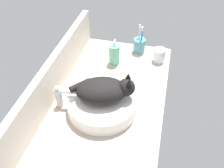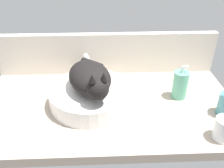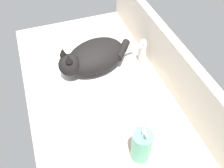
{
  "view_description": "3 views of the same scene",
  "coord_description": "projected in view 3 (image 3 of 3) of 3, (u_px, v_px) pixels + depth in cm",
  "views": [
    {
      "loc": [
        -91.86,
        -24.97,
        96.89
      ],
      "look_at": [
        2.87,
        -2.0,
        8.44
      ],
      "focal_mm": 40.0,
      "sensor_mm": 36.0,
      "label": 1
    },
    {
      "loc": [
        -2.51,
        -89.69,
        65.03
      ],
      "look_at": [
        1.31,
        -1.17,
        10.59
      ],
      "focal_mm": 40.0,
      "sensor_mm": 36.0,
      "label": 2
    },
    {
      "loc": [
        66.44,
        -18.63,
        80.19
      ],
      "look_at": [
        6.13,
        2.56,
        9.86
      ],
      "focal_mm": 40.0,
      "sensor_mm": 36.0,
      "label": 3
    }
  ],
  "objects": [
    {
      "name": "ground_plane",
      "position": [
        102.0,
        94.0,
        1.07
      ],
      "size": [
        112.05,
        61.38,
        4.0
      ],
      "primitive_type": "cube",
      "color": "#B2A08E"
    },
    {
      "name": "backsplash_panel",
      "position": [
        167.0,
        57.0,
        1.04
      ],
      "size": [
        112.05,
        3.6,
        21.57
      ],
      "primitive_type": "cube",
      "color": "silver",
      "rests_on": "ground_plane"
    },
    {
      "name": "sink_basin",
      "position": [
        97.0,
        72.0,
        1.08
      ],
      "size": [
        35.73,
        35.73,
        7.59
      ],
      "primitive_type": "cylinder",
      "color": "white",
      "rests_on": "ground_plane"
    },
    {
      "name": "cat",
      "position": [
        93.0,
        57.0,
        1.0
      ],
      "size": [
        23.43,
        31.76,
        14.0
      ],
      "color": "black",
      "rests_on": "sink_basin"
    },
    {
      "name": "faucet",
      "position": [
        140.0,
        51.0,
        1.12
      ],
      "size": [
        4.1,
        11.86,
        13.6
      ],
      "color": "silver",
      "rests_on": "ground_plane"
    },
    {
      "name": "soap_dispenser",
      "position": [
        142.0,
        146.0,
        0.81
      ],
      "size": [
        6.73,
        6.73,
        16.08
      ],
      "color": "#60B793",
      "rests_on": "ground_plane"
    }
  ]
}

